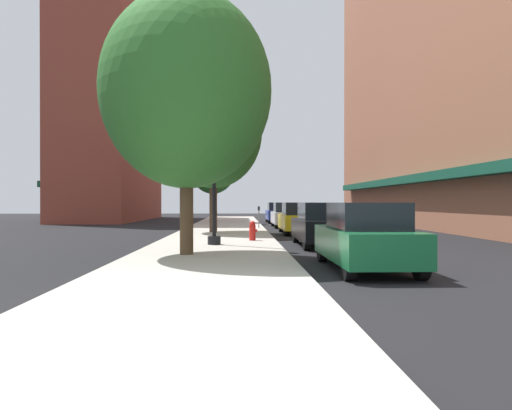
# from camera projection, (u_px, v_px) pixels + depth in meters

# --- Properties ---
(ground_plane) EXTENTS (90.00, 90.00, 0.00)m
(ground_plane) POSITION_uv_depth(u_px,v_px,m) (296.00, 233.00, 25.56)
(ground_plane) COLOR black
(sidewalk_slab) EXTENTS (4.80, 50.00, 0.12)m
(sidewalk_slab) POSITION_uv_depth(u_px,v_px,m) (224.00, 231.00, 26.42)
(sidewalk_slab) COLOR #B7B2A8
(sidewalk_slab) RESTS_ON ground
(building_right_brick) EXTENTS (6.80, 40.00, 26.37)m
(building_right_brick) POSITION_uv_depth(u_px,v_px,m) (461.00, 22.00, 29.86)
(building_right_brick) COLOR #9E6047
(building_right_brick) RESTS_ON ground
(building_far_background) EXTENTS (6.80, 18.00, 21.50)m
(building_far_background) POSITION_uv_depth(u_px,v_px,m) (113.00, 106.00, 43.97)
(building_far_background) COLOR brown
(building_far_background) RESTS_ON ground
(lamppost) EXTENTS (0.48, 0.48, 5.90)m
(lamppost) POSITION_uv_depth(u_px,v_px,m) (214.00, 160.00, 17.15)
(lamppost) COLOR black
(lamppost) RESTS_ON sidewalk_slab
(fire_hydrant) EXTENTS (0.33, 0.26, 0.79)m
(fire_hydrant) POSITION_uv_depth(u_px,v_px,m) (253.00, 231.00, 19.03)
(fire_hydrant) COLOR red
(fire_hydrant) RESTS_ON sidewalk_slab
(parking_meter_near) EXTENTS (0.14, 0.09, 1.31)m
(parking_meter_near) POSITION_uv_depth(u_px,v_px,m) (259.00, 214.00, 28.22)
(parking_meter_near) COLOR slate
(parking_meter_near) RESTS_ON sidewalk_slab
(tree_near) EXTENTS (5.12, 5.12, 8.17)m
(tree_near) POSITION_uv_depth(u_px,v_px,m) (213.00, 132.00, 24.49)
(tree_near) COLOR #422D1E
(tree_near) RESTS_ON sidewalk_slab
(tree_mid) EXTENTS (3.67, 3.67, 6.44)m
(tree_mid) POSITION_uv_depth(u_px,v_px,m) (213.00, 167.00, 36.46)
(tree_mid) COLOR #422D1E
(tree_mid) RESTS_ON sidewalk_slab
(tree_far) EXTENTS (5.07, 5.07, 7.79)m
(tree_far) POSITION_uv_depth(u_px,v_px,m) (186.00, 91.00, 13.92)
(tree_far) COLOR #4C3823
(tree_far) RESTS_ON sidewalk_slab
(car_green) EXTENTS (1.80, 4.30, 1.66)m
(car_green) POSITION_uv_depth(u_px,v_px,m) (365.00, 237.00, 11.53)
(car_green) COLOR black
(car_green) RESTS_ON ground
(car_black) EXTENTS (1.80, 4.30, 1.66)m
(car_black) POSITION_uv_depth(u_px,v_px,m) (321.00, 225.00, 17.77)
(car_black) COLOR black
(car_black) RESTS_ON ground
(car_yellow) EXTENTS (1.80, 4.30, 1.66)m
(car_yellow) POSITION_uv_depth(u_px,v_px,m) (298.00, 219.00, 24.74)
(car_yellow) COLOR black
(car_yellow) RESTS_ON ground
(car_white) EXTENTS (1.80, 4.30, 1.66)m
(car_white) POSITION_uv_depth(u_px,v_px,m) (286.00, 215.00, 31.29)
(car_white) COLOR black
(car_white) RESTS_ON ground
(car_blue) EXTENTS (1.80, 4.30, 1.66)m
(car_blue) POSITION_uv_depth(u_px,v_px,m) (278.00, 213.00, 38.17)
(car_blue) COLOR black
(car_blue) RESTS_ON ground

